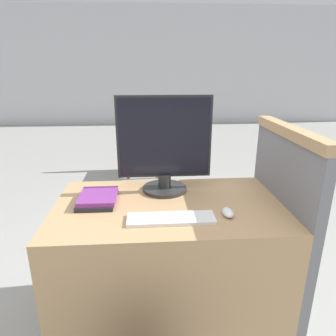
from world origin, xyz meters
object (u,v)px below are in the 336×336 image
at_px(mouse, 228,212).
at_px(far_chair, 142,135).
at_px(keyboard, 172,219).
at_px(book_stack, 98,198).
at_px(monitor, 164,146).

relative_size(mouse, far_chair, 0.10).
distance_m(keyboard, book_stack, 0.43).
distance_m(keyboard, mouse, 0.27).
bearing_deg(book_stack, keyboard, -31.45).
distance_m(book_stack, far_chair, 2.55).
bearing_deg(monitor, book_stack, -159.59).
height_order(monitor, far_chair, monitor).
relative_size(monitor, keyboard, 1.32).
bearing_deg(keyboard, mouse, 5.97).
xyz_separation_m(keyboard, mouse, (0.26, 0.03, 0.01)).
bearing_deg(monitor, mouse, -49.62).
bearing_deg(keyboard, monitor, 92.11).
bearing_deg(monitor, far_chair, 93.82).
distance_m(keyboard, far_chair, 2.77).
distance_m(monitor, mouse, 0.49).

